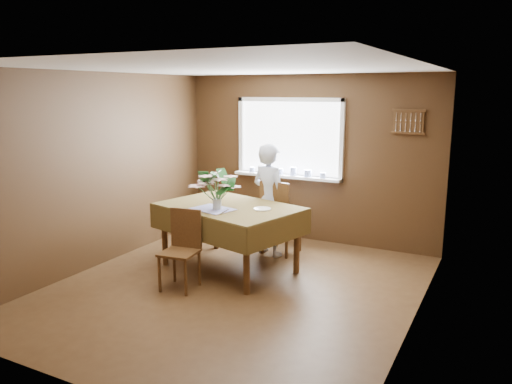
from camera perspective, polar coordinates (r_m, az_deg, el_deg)
The scene contains 15 objects.
floor at distance 5.92m, azimuth -2.50°, elevation -10.97°, with size 4.50×4.50×0.00m, color #472E18.
ceiling at distance 5.47m, azimuth -2.73°, elevation 13.99°, with size 4.50×4.50×0.00m, color white.
wall_back at distance 7.57m, azimuth 5.95°, elevation 3.78°, with size 4.00×4.00×0.00m, color brown.
wall_front at distance 3.83m, azimuth -19.73°, elevation -4.53°, with size 4.00×4.00×0.00m, color brown.
wall_left at distance 6.77m, azimuth -17.44°, elevation 2.39°, with size 4.50×4.50×0.00m, color brown.
wall_right at distance 4.89m, azimuth 18.12°, elevation -1.01°, with size 4.50×4.50×0.00m, color brown.
window_assembly at distance 7.62m, azimuth 3.71°, elevation 4.63°, with size 1.72×0.20×1.22m.
spoon_rack at distance 7.08m, azimuth 17.03°, elevation 7.68°, with size 0.44×0.05×0.33m.
dining_table at distance 6.34m, azimuth -3.14°, elevation -2.47°, with size 1.96×1.57×0.84m.
chair_far at distance 6.94m, azimuth 2.57°, elevation -2.63°, with size 0.49×0.49×1.05m.
chair_near at distance 5.88m, azimuth -8.41°, elevation -6.04°, with size 0.44×0.44×0.92m.
seated_woman at distance 6.89m, azimuth 1.54°, elevation -0.89°, with size 0.57×0.38×1.56m, color white.
flower_bouquet at distance 6.05m, azimuth -4.51°, elevation 0.77°, with size 0.54×0.54×0.46m.
side_plate at distance 6.10m, azimuth 0.74°, elevation -1.95°, with size 0.21×0.21×0.01m, color white.
table_knife at distance 5.96m, azimuth -3.62°, elevation -2.27°, with size 0.02×0.23×0.00m, color silver.
Camera 1 is at (2.74, -4.73, 2.27)m, focal length 35.00 mm.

